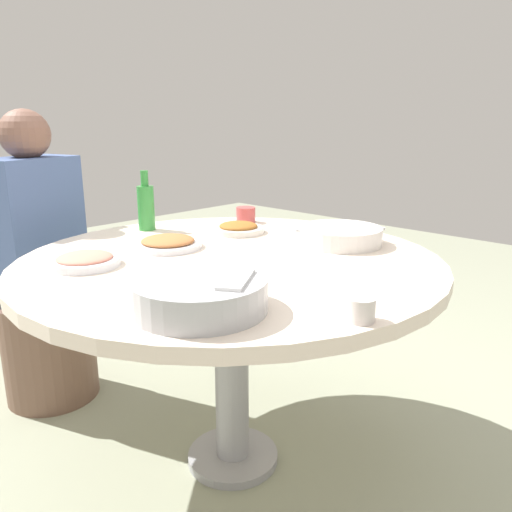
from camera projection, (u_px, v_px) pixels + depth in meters
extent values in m
plane|color=gray|center=(233.00, 460.00, 1.79)|extent=(8.00, 8.00, 0.00)
cylinder|color=#99999E|center=(233.00, 456.00, 1.78)|extent=(0.31, 0.31, 0.03)
cylinder|color=#99999E|center=(232.00, 365.00, 1.69)|extent=(0.11, 0.11, 0.67)
cylinder|color=silver|center=(230.00, 263.00, 1.60)|extent=(1.32, 1.32, 0.04)
cylinder|color=#B2B5BA|center=(199.00, 294.00, 1.14)|extent=(0.31, 0.31, 0.08)
ellipsoid|color=white|center=(199.00, 293.00, 1.14)|extent=(0.25, 0.25, 0.08)
cube|color=white|center=(236.00, 279.00, 1.11)|extent=(0.13, 0.16, 0.01)
cylinder|color=silver|center=(340.00, 236.00, 1.74)|extent=(0.28, 0.28, 0.06)
cylinder|color=black|center=(340.00, 237.00, 1.74)|extent=(0.25, 0.25, 0.04)
cylinder|color=silver|center=(341.00, 230.00, 1.74)|extent=(0.21, 0.25, 0.01)
cylinder|color=white|center=(168.00, 245.00, 1.70)|extent=(0.23, 0.23, 0.02)
ellipsoid|color=#B46B3A|center=(168.00, 241.00, 1.69)|extent=(0.18, 0.18, 0.03)
cylinder|color=white|center=(85.00, 262.00, 1.49)|extent=(0.20, 0.20, 0.02)
ellipsoid|color=#E0856E|center=(85.00, 258.00, 1.48)|extent=(0.16, 0.16, 0.03)
cylinder|color=silver|center=(238.00, 230.00, 1.92)|extent=(0.20, 0.20, 0.02)
ellipsoid|color=#A06025|center=(238.00, 226.00, 1.92)|extent=(0.15, 0.15, 0.03)
cylinder|color=green|center=(146.00, 208.00, 1.95)|extent=(0.06, 0.06, 0.17)
cylinder|color=green|center=(144.00, 178.00, 1.92)|extent=(0.03, 0.03, 0.06)
cylinder|color=silver|center=(361.00, 309.00, 1.08)|extent=(0.06, 0.06, 0.05)
cylinder|color=#C34A49|center=(246.00, 215.00, 2.11)|extent=(0.08, 0.08, 0.06)
cylinder|color=brown|center=(50.00, 348.00, 2.15)|extent=(0.38, 0.38, 0.44)
cube|color=#2D333D|center=(42.00, 286.00, 2.08)|extent=(0.41, 0.39, 0.12)
cube|color=#4A6094|center=(34.00, 216.00, 2.01)|extent=(0.28, 0.38, 0.46)
sphere|color=brown|center=(25.00, 134.00, 1.92)|extent=(0.19, 0.19, 0.19)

